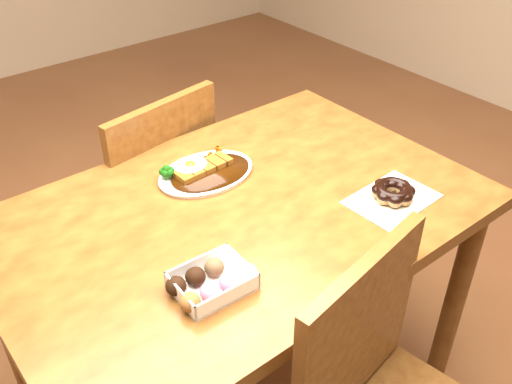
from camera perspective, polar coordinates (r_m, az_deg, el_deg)
table at (r=1.47m, az=-1.57°, el=-4.72°), size 1.20×0.80×0.75m
chair_far at (r=1.95m, az=-10.84°, el=-0.54°), size 0.48×0.48×0.87m
katsu_curry_plate at (r=1.53m, az=-5.22°, el=2.09°), size 0.27×0.20×0.05m
donut_box at (r=1.19m, az=-4.52°, el=-8.91°), size 0.18×0.13×0.04m
pon_de_ring at (r=1.47m, az=13.55°, el=-0.03°), size 0.23×0.17×0.04m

